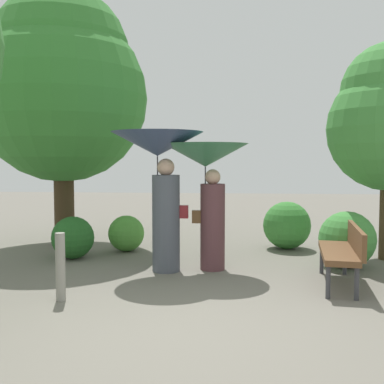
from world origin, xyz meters
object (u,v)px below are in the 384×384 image
Objects in this scene: park_bench at (344,249)px; person_right at (207,173)px; tree_near_left at (62,84)px; person_left at (160,166)px; path_marker_post at (60,267)px.

person_right is at bearing -105.27° from park_bench.
person_right is 3.96m from tree_near_left.
tree_near_left is at bearing -110.93° from park_bench.
tree_near_left is at bearing 51.81° from person_right.
person_left reaches higher than person_right.
person_right reaches higher than park_bench.
path_marker_post is at bearing -67.31° from park_bench.
park_bench is 3.79m from path_marker_post.
person_right is at bearing -31.18° from tree_near_left.
person_left is at bearing -96.11° from park_bench.
person_left is 2.57× the size of path_marker_post.
park_bench is at bearing -110.04° from person_left.
person_right is 2.37× the size of path_marker_post.
person_left is at bearing 59.37° from path_marker_post.
tree_near_left is at bearing 41.98° from person_left.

